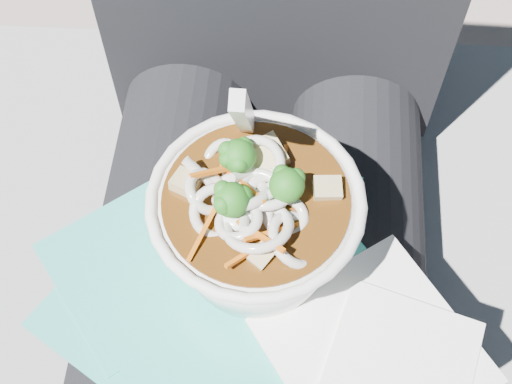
# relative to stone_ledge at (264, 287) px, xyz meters

# --- Properties ---
(stone_ledge) EXTENTS (1.01, 0.53, 0.46)m
(stone_ledge) POSITION_rel_stone_ledge_xyz_m (0.00, 0.00, 0.00)
(stone_ledge) COLOR slate
(stone_ledge) RESTS_ON ground
(lap) EXTENTS (0.32, 0.48, 0.14)m
(lap) POSITION_rel_stone_ledge_xyz_m (0.00, -0.15, 0.30)
(lap) COLOR black
(lap) RESTS_ON stone_ledge
(person_body) EXTENTS (0.34, 0.94, 1.00)m
(person_body) POSITION_rel_stone_ledge_xyz_m (0.00, -0.06, 0.32)
(person_body) COLOR black
(person_body) RESTS_ON ground
(plastic_bag) EXTENTS (0.32, 0.32, 0.02)m
(plastic_bag) POSITION_rel_stone_ledge_xyz_m (-0.02, -0.16, 0.38)
(plastic_bag) COLOR teal
(plastic_bag) RESTS_ON lap
(napkins) EXTENTS (0.20, 0.20, 0.01)m
(napkins) POSITION_rel_stone_ledge_xyz_m (0.10, -0.21, 0.39)
(napkins) COLOR white
(napkins) RESTS_ON plastic_bag
(udon_bowl) EXTENTS (0.17, 0.17, 0.20)m
(udon_bowl) POSITION_rel_stone_ledge_xyz_m (-0.00, -0.13, 0.44)
(udon_bowl) COLOR white
(udon_bowl) RESTS_ON plastic_bag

